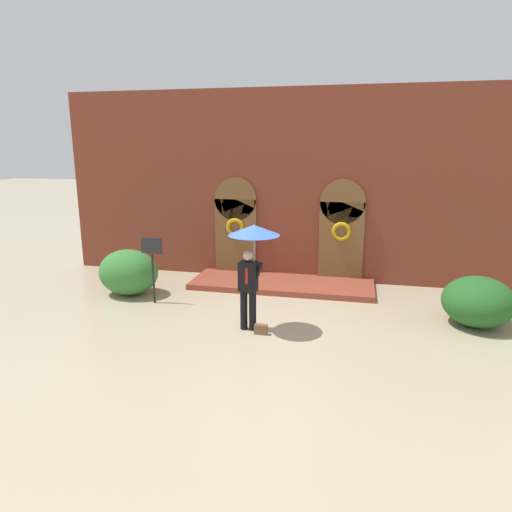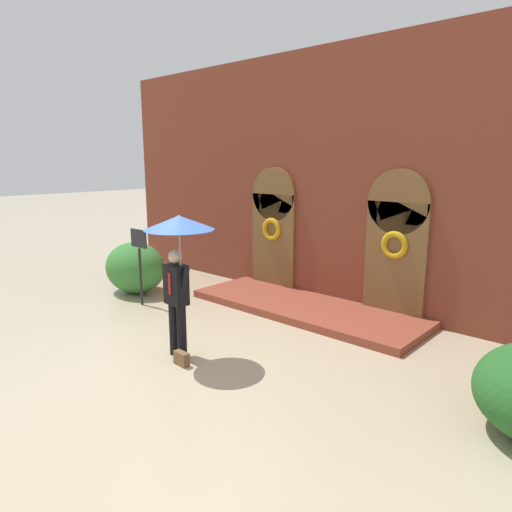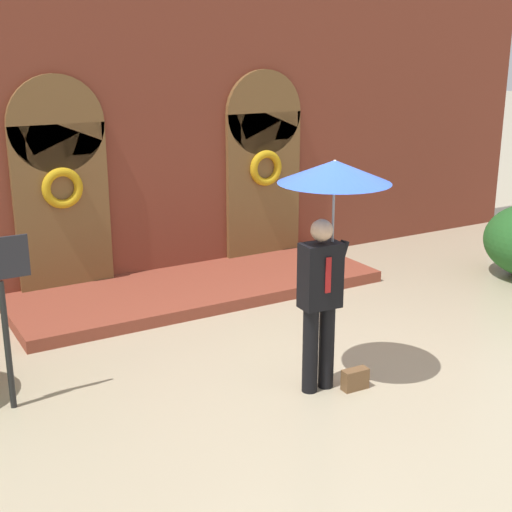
{
  "view_description": "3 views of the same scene",
  "coord_description": "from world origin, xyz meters",
  "px_view_note": "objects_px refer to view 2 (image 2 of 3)",
  "views": [
    {
      "loc": [
        2.05,
        -9.41,
        3.98
      ],
      "look_at": [
        -0.42,
        1.51,
        1.26
      ],
      "focal_mm": 32.0,
      "sensor_mm": 36.0,
      "label": 1
    },
    {
      "loc": [
        5.53,
        -4.63,
        3.19
      ],
      "look_at": [
        0.01,
        1.49,
        1.47
      ],
      "focal_mm": 32.0,
      "sensor_mm": 36.0,
      "label": 2
    },
    {
      "loc": [
        -4.1,
        -5.64,
        3.42
      ],
      "look_at": [
        -0.17,
        1.11,
        1.08
      ],
      "focal_mm": 50.0,
      "sensor_mm": 36.0,
      "label": 3
    }
  ],
  "objects_px": {
    "shrub_left": "(135,268)",
    "person_with_umbrella": "(178,244)",
    "handbag": "(182,359)",
    "sign_post": "(139,254)"
  },
  "relations": [
    {
      "from": "shrub_left",
      "to": "person_with_umbrella",
      "type": "bearing_deg",
      "value": -23.42
    },
    {
      "from": "handbag",
      "to": "sign_post",
      "type": "height_order",
      "value": "sign_post"
    },
    {
      "from": "person_with_umbrella",
      "to": "shrub_left",
      "type": "xyz_separation_m",
      "value": [
        -3.86,
        1.67,
        -1.29
      ]
    },
    {
      "from": "handbag",
      "to": "sign_post",
      "type": "xyz_separation_m",
      "value": [
        -3.13,
        1.38,
        1.05
      ]
    },
    {
      "from": "person_with_umbrella",
      "to": "handbag",
      "type": "distance_m",
      "value": 1.83
    },
    {
      "from": "sign_post",
      "to": "person_with_umbrella",
      "type": "bearing_deg",
      "value": -22.16
    },
    {
      "from": "person_with_umbrella",
      "to": "shrub_left",
      "type": "height_order",
      "value": "person_with_umbrella"
    },
    {
      "from": "person_with_umbrella",
      "to": "handbag",
      "type": "xyz_separation_m",
      "value": [
        0.23,
        -0.2,
        -1.8
      ]
    },
    {
      "from": "person_with_umbrella",
      "to": "shrub_left",
      "type": "distance_m",
      "value": 4.4
    },
    {
      "from": "person_with_umbrella",
      "to": "sign_post",
      "type": "distance_m",
      "value": 3.22
    }
  ]
}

